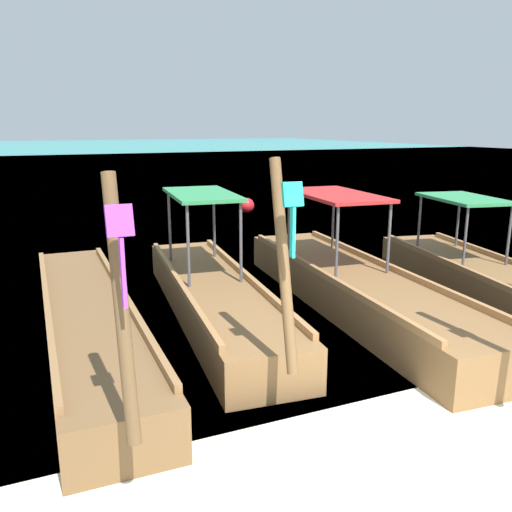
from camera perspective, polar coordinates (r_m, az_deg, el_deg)
The scene contains 7 objects.
ground at distance 5.14m, azimuth 18.32°, elevation -24.10°, with size 120.00×120.00×0.00m, color beige.
sea_water at distance 64.76m, azimuth -21.24°, elevation 10.16°, with size 120.00×120.00×0.00m, color teal.
longtail_boat_violet_ribbon at distance 8.19m, azimuth -17.56°, elevation -6.73°, with size 1.23×7.33×2.76m.
longtail_boat_turquoise_ribbon at distance 8.86m, azimuth -4.55°, elevation -4.23°, with size 1.80×6.65×2.79m.
longtail_boat_blue_ribbon at distance 9.35m, azimuth 10.67°, elevation -3.37°, with size 1.95×7.42×2.58m.
longtail_boat_red_ribbon at distance 11.10m, azimuth 22.81°, elevation -1.79°, with size 2.35×6.12×2.70m.
mooring_buoy_near at distance 19.37m, azimuth -1.00°, elevation 5.43°, with size 0.55×0.55×0.55m.
Camera 1 is at (-2.88, -2.92, 3.10)m, focal length 37.27 mm.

